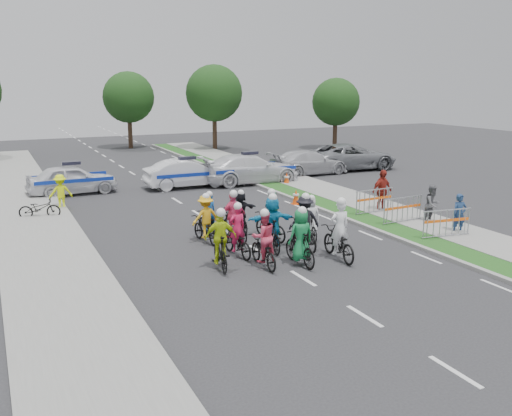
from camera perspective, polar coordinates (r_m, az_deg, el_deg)
name	(u,v)px	position (r m, az deg, el deg)	size (l,w,h in m)	color
ground	(303,278)	(16.75, 4.73, -7.03)	(90.00, 90.00, 0.00)	#28282B
curb_right	(350,221)	(23.42, 9.42, -1.25)	(0.20, 60.00, 0.12)	gray
grass_strip	(365,219)	(23.82, 10.81, -1.08)	(1.20, 60.00, 0.11)	#204817
sidewalk_right	(400,214)	(24.90, 14.16, -0.62)	(2.40, 60.00, 0.13)	gray
sidewalk_left	(49,258)	(19.48, -20.02, -4.73)	(3.00, 60.00, 0.13)	gray
rider_0	(339,239)	(18.42, 8.26, -3.09)	(0.90, 2.07, 2.05)	black
rider_1	(300,242)	(17.70, 4.46, -3.44)	(0.79, 1.80, 1.89)	black
rider_2	(263,245)	(17.49, 0.73, -3.75)	(0.80, 1.85, 1.86)	black
rider_3	(220,245)	(17.34, -3.58, -3.76)	(1.02, 1.89, 1.92)	black
rider_4	(304,227)	(19.41, 4.82, -1.92)	(1.14, 1.97, 1.96)	black
rider_5	(272,227)	(19.08, 1.57, -1.90)	(1.64, 1.95, 1.99)	black
rider_6	(237,238)	(18.58, -1.92, -3.04)	(0.77, 1.83, 1.82)	black
rider_7	(310,222)	(20.46, 5.41, -1.44)	(0.78, 1.66, 1.68)	black
rider_8	(270,221)	(20.48, 1.44, -1.26)	(0.89, 1.92, 1.88)	black
rider_9	(233,222)	(20.14, -2.32, -1.42)	(1.01, 1.87, 1.90)	black
rider_10	(206,223)	(20.16, -5.07, -1.53)	(1.06, 1.82, 1.80)	black
rider_11	(240,214)	(21.39, -1.59, -0.62)	(1.34, 1.60, 1.66)	black
rider_12	(209,220)	(21.21, -4.72, -1.21)	(0.80, 1.70, 1.67)	black
police_car_0	(72,179)	(30.05, -17.91, 2.74)	(1.76, 4.38, 1.49)	silver
police_car_1	(187,173)	(30.60, -6.87, 3.45)	(1.59, 4.55, 1.50)	silver
police_car_2	(250,169)	(31.59, -0.62, 3.94)	(2.27, 5.57, 1.62)	silver
civilian_sedan	(309,163)	(34.66, 5.29, 4.55)	(2.06, 5.06, 1.47)	silver
civilian_suv	(350,157)	(36.94, 9.43, 5.09)	(2.75, 5.96, 1.66)	gray
spectator_0	(459,214)	(22.48, 19.67, -0.58)	(0.56, 0.36, 1.52)	navy
spectator_1	(432,205)	(23.78, 17.23, 0.33)	(0.76, 0.59, 1.55)	#515156
spectator_2	(382,191)	(25.27, 12.48, 1.67)	(1.09, 0.45, 1.86)	maroon
marshal_hiviz	(61,192)	(26.66, -18.96, 1.52)	(1.01, 0.58, 1.56)	#E0FC0D
barrier_0	(446,225)	(21.57, 18.50, -1.59)	(2.00, 0.50, 1.12)	#A5A8AD
barrier_1	(403,211)	(23.29, 14.45, -0.29)	(2.00, 0.50, 1.12)	#A5A8AD
barrier_2	(374,202)	(24.69, 11.74, 0.58)	(2.00, 0.50, 1.12)	#A5A8AD
cone_0	(296,197)	(26.38, 4.02, 1.10)	(0.40, 0.40, 0.70)	#F24C0C
cone_1	(287,179)	(31.17, 3.08, 2.93)	(0.40, 0.40, 0.70)	#F24C0C
parked_bike	(40,208)	(25.24, -20.83, -0.03)	(0.58, 1.66, 0.87)	black
tree_1	(214,93)	(46.80, -4.21, 11.37)	(4.55, 4.55, 6.82)	#382619
tree_2	(336,102)	(47.39, 7.99, 10.45)	(3.85, 3.85, 5.77)	#382619
tree_4	(128,97)	(48.87, -12.64, 10.75)	(4.20, 4.20, 6.30)	#382619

